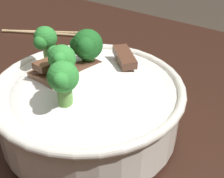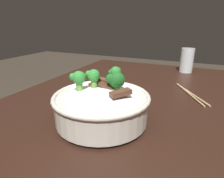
{
  "view_description": "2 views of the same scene",
  "coord_description": "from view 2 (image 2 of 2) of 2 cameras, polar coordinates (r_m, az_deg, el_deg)",
  "views": [
    {
      "loc": [
        -0.31,
        0.29,
        1.09
      ],
      "look_at": [
        -0.12,
        0.03,
        0.88
      ],
      "focal_mm": 47.27,
      "sensor_mm": 36.0,
      "label": 1
    },
    {
      "loc": [
        -0.5,
        -0.17,
        1.07
      ],
      "look_at": [
        -0.04,
        0.03,
        0.89
      ],
      "focal_mm": 30.02,
      "sensor_mm": 36.0,
      "label": 2
    }
  ],
  "objects": [
    {
      "name": "dining_table",
      "position": [
        0.65,
        4.18,
        -15.09
      ],
      "size": [
        1.45,
        0.91,
        0.8
      ],
      "color": "black",
      "rests_on": "ground"
    },
    {
      "name": "rice_bowl",
      "position": [
        0.51,
        -3.18,
        -4.29
      ],
      "size": [
        0.26,
        0.26,
        0.15
      ],
      "color": "silver",
      "rests_on": "dining_table"
    },
    {
      "name": "drinking_glass",
      "position": [
        1.12,
        21.76,
        7.67
      ],
      "size": [
        0.07,
        0.07,
        0.13
      ],
      "color": "white",
      "rests_on": "dining_table"
    },
    {
      "name": "chopsticks_pair",
      "position": [
        0.78,
        22.7,
        -1.3
      ],
      "size": [
        0.21,
        0.13,
        0.01
      ],
      "color": "tan",
      "rests_on": "dining_table"
    }
  ]
}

